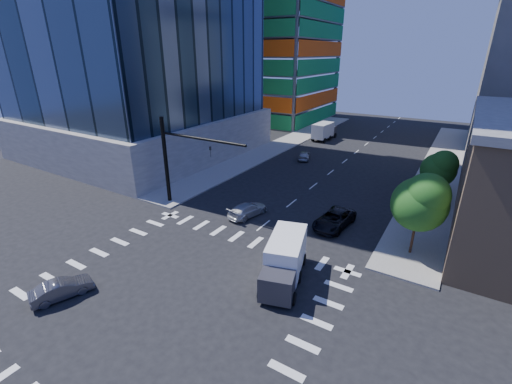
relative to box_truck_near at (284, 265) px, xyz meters
The scene contains 14 objects.
ground 7.86m from the box_truck_near, 134.55° to the right, with size 160.00×160.00×0.00m, color black.
road_markings 7.86m from the box_truck_near, 134.55° to the right, with size 20.00×20.00×0.01m, color silver.
sidewalk_ne 35.22m from the box_truck_near, 78.42° to the left, with size 5.00×60.00×0.15m, color gray.
sidewalk_nw 38.89m from the box_truck_near, 117.48° to the left, with size 5.00×60.00×0.15m, color gray.
construction_building 69.30m from the box_truck_near, 120.21° to the left, with size 25.16×34.50×70.60m.
signal_mast_nw 17.06m from the box_truck_near, 158.81° to the left, with size 10.20×0.40×9.00m.
tree_south 11.55m from the box_truck_near, 49.36° to the left, with size 4.16×4.16×6.82m.
tree_north 21.88m from the box_truck_near, 69.81° to the left, with size 3.54×3.52×5.78m.
car_nb_far 9.80m from the box_truck_near, 88.57° to the left, with size 2.45×5.31×1.48m, color black.
car_sb_near 10.86m from the box_truck_near, 136.23° to the left, with size 1.82×4.49×1.30m, color silver.
car_sb_mid 30.16m from the box_truck_near, 111.30° to the left, with size 1.57×3.90×1.33m, color #A9AAB0.
car_sb_cross 14.83m from the box_truck_near, 141.84° to the right, with size 1.32×3.77×1.24m, color #57565B.
box_truck_near is the anchor object (origin of this frame).
box_truck_far 44.01m from the box_truck_near, 107.32° to the left, with size 2.89×6.11×3.13m.
Camera 1 is at (14.31, -12.59, 15.05)m, focal length 24.00 mm.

